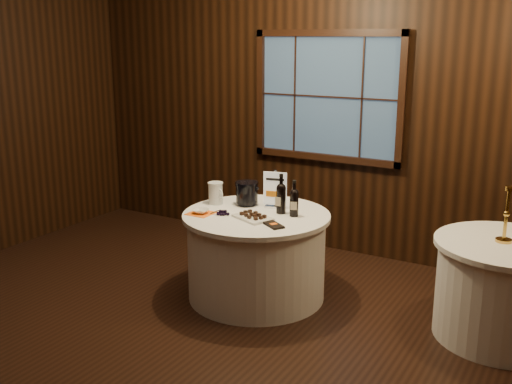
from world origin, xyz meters
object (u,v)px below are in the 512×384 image
Objects in this scene: main_table at (256,255)px; brass_candlestick at (506,222)px; side_table at (504,290)px; cracker_bowl at (201,211)px; grape_bunch at (222,213)px; sign_stand at (275,195)px; ice_bucket at (247,193)px; chocolate_box at (274,225)px; port_bottle_left at (281,196)px; port_bottle_right at (294,201)px; glass_pitcher at (216,193)px; chocolate_plate at (253,217)px.

brass_candlestick is (1.96, 0.30, 0.54)m from main_table.
cracker_bowl is at bearing -167.38° from side_table.
grape_bunch is at bearing -167.21° from brass_candlestick.
brass_candlestick reaches higher than grape_bunch.
sign_stand is 0.27m from ice_bucket.
grape_bunch is at bearing -150.82° from chocolate_box.
port_bottle_right is (0.14, -0.02, -0.01)m from port_bottle_left.
glass_pitcher is at bearing -175.00° from side_table.
brass_candlestick is (1.79, 0.18, 0.00)m from port_bottle_left.
ice_bucket is at bearing 173.03° from chocolate_box.
ice_bucket reaches higher than chocolate_plate.
chocolate_box is 1.75m from brass_candlestick.
sign_stand reaches higher than grape_bunch.
side_table is 5.39× the size of glass_pitcher.
side_table is 3.45× the size of port_bottle_right.
port_bottle_left is (-1.82, -0.18, 0.53)m from side_table.
cracker_bowl reaches higher than chocolate_box.
port_bottle_left is at bearing 38.71° from grape_bunch.
brass_candlestick is at bearing 17.43° from port_bottle_left.
port_bottle_left is at bearing -9.96° from ice_bucket.
sign_stand is at bearing -178.24° from side_table.
glass_pitcher reaches higher than chocolate_box.
port_bottle_right is 0.79m from glass_pitcher.
side_table is at bearing -12.92° from sign_stand.
sign_stand is at bearing 37.71° from glass_pitcher.
brass_candlestick is (2.18, 0.50, 0.13)m from grape_bunch.
ice_bucket is at bearing 42.70° from glass_pitcher.
port_bottle_right is (0.26, -0.14, 0.02)m from sign_stand.
port_bottle_right is 0.81m from cracker_bowl.
chocolate_box reaches higher than side_table.
ice_bucket is at bearing -177.12° from side_table.
grape_bunch is (-2.22, -0.50, 0.40)m from side_table.
grape_bunch is at bearing -92.22° from ice_bucket.
chocolate_box is (-0.02, -0.33, -0.13)m from port_bottle_right.
grape_bunch is (-0.54, -0.30, -0.11)m from port_bottle_right.
main_table is 2.02m from side_table.
port_bottle_right reaches higher than ice_bucket.
grape_bunch is 2.24m from brass_candlestick.
main_table is at bearing 11.31° from glass_pitcher.
grape_bunch is at bearing -169.00° from chocolate_plate.
ice_bucket is 0.49m from cracker_bowl.
chocolate_plate is 1.90× the size of chocolate_box.
brass_candlestick is (2.38, 0.54, 0.13)m from cracker_bowl.
glass_pitcher is at bearing -174.97° from brass_candlestick.
sign_stand is 0.17m from port_bottle_left.
ice_bucket is at bearing -178.17° from port_bottle_left.
grape_bunch is at bearing -136.89° from sign_stand.
chocolate_box is 1.01× the size of glass_pitcher.
cracker_bowl is (-0.59, -0.36, -0.13)m from port_bottle_left.
glass_pitcher is at bearing -164.86° from port_bottle_left.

